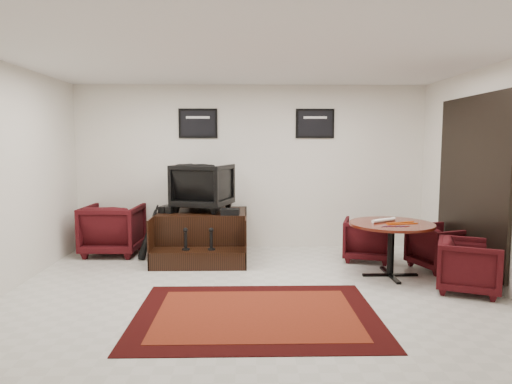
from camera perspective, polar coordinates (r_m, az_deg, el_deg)
ground at (r=5.68m, az=-0.38°, el=-12.54°), size 6.00×6.00×0.00m
room_shell at (r=5.52m, az=3.84°, el=5.77°), size 6.02×5.02×2.81m
area_rug at (r=5.02m, az=0.03°, el=-15.04°), size 2.57×1.93×0.01m
shine_podium at (r=7.38m, az=-6.69°, el=-5.49°), size 1.41×1.45×0.73m
shine_chair at (r=7.40m, az=-6.66°, el=0.94°), size 1.02×0.99×0.85m
shoes_pair at (r=7.33m, az=-10.91°, el=-2.12°), size 0.29×0.33×0.10m
polish_kit at (r=6.97m, az=-3.24°, el=-2.48°), size 0.29×0.21×0.10m
umbrella_black at (r=7.28m, az=-13.17°, el=-4.84°), size 0.34×0.13×0.90m
umbrella_hooked at (r=7.44m, az=-13.36°, el=-5.01°), size 0.30×0.11×0.80m
armchair_side at (r=7.84m, az=-17.44°, el=-4.17°), size 0.91×0.86×0.91m
meeting_table at (r=6.48m, az=16.57°, el=-4.51°), size 1.13×1.13×0.74m
table_chair_back at (r=7.33m, az=13.72°, el=-5.52°), size 0.86×0.83×0.72m
table_chair_window at (r=7.12m, az=21.98°, el=-6.16°), size 0.83×0.86×0.71m
table_chair_corner at (r=6.21m, az=25.09°, el=-8.09°), size 0.88×0.90×0.71m
paper_roll at (r=6.50m, az=15.66°, el=-3.42°), size 0.39×0.26×0.05m
table_clutter at (r=6.40m, az=17.57°, el=-3.80°), size 0.56×0.38×0.01m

